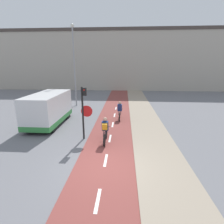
{
  "coord_description": "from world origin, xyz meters",
  "views": [
    {
      "loc": [
        0.8,
        -6.73,
        4.34
      ],
      "look_at": [
        0.0,
        4.74,
        1.2
      ],
      "focal_mm": 28.0,
      "sensor_mm": 36.0,
      "label": 1
    }
  ],
  "objects": [
    {
      "name": "building_row_background",
      "position": [
        0.0,
        25.52,
        5.0
      ],
      "size": [
        60.0,
        5.2,
        9.99
      ],
      "color": "#B2A899",
      "rests_on": "ground_plane"
    },
    {
      "name": "bike_lane",
      "position": [
        0.0,
        0.0,
        0.01
      ],
      "size": [
        2.68,
        60.0,
        0.02
      ],
      "color": "brown",
      "rests_on": "ground_plane"
    },
    {
      "name": "ground_plane",
      "position": [
        0.0,
        0.0,
        0.0
      ],
      "size": [
        120.0,
        120.0,
        0.0
      ],
      "primitive_type": "plane",
      "color": "slate"
    },
    {
      "name": "street_lamp_far",
      "position": [
        -4.38,
        11.61,
        4.89
      ],
      "size": [
        0.36,
        0.36,
        8.18
      ],
      "color": "gray",
      "rests_on": "ground_plane"
    },
    {
      "name": "cyclist_near",
      "position": [
        -0.23,
        2.49,
        0.71
      ],
      "size": [
        0.46,
        1.73,
        1.49
      ],
      "color": "black",
      "rests_on": "ground_plane"
    },
    {
      "name": "cyclist_far",
      "position": [
        0.47,
        6.9,
        0.67
      ],
      "size": [
        0.46,
        1.69,
        1.49
      ],
      "color": "black",
      "rests_on": "ground_plane"
    },
    {
      "name": "van",
      "position": [
        -4.73,
        5.38,
        1.13
      ],
      "size": [
        2.01,
        4.75,
        2.3
      ],
      "color": "silver",
      "rests_on": "ground_plane"
    },
    {
      "name": "traffic_light_pole",
      "position": [
        -1.5,
        2.92,
        1.94
      ],
      "size": [
        0.67,
        0.25,
        3.13
      ],
      "color": "black",
      "rests_on": "ground_plane"
    },
    {
      "name": "sidewalk_strip",
      "position": [
        2.54,
        0.0,
        0.03
      ],
      "size": [
        2.4,
        60.0,
        0.05
      ],
      "color": "gray",
      "rests_on": "ground_plane"
    }
  ]
}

